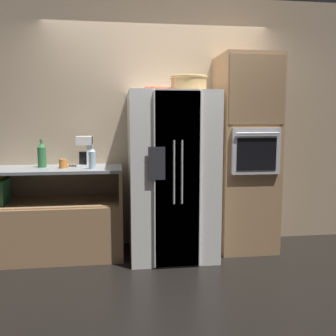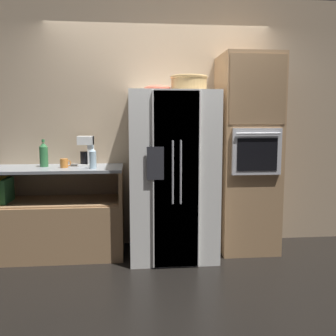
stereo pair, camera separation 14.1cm
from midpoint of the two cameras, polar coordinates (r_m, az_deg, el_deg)
name	(u,v)px [view 1 (the left image)]	position (r m, az deg, el deg)	size (l,w,h in m)	color
ground_plane	(163,257)	(4.07, -1.73, -13.40)	(20.00, 20.00, 0.00)	black
wall_back	(158,123)	(4.33, -2.54, 6.79)	(12.00, 0.06, 2.80)	tan
counter_left	(56,224)	(4.17, -17.63, -8.20)	(1.37, 0.63, 0.95)	#A87F56
refrigerator	(171,175)	(3.94, -0.49, -1.07)	(0.89, 0.84, 1.73)	white
wall_oven	(245,154)	(4.20, 10.77, 2.11)	(0.62, 0.68, 2.13)	#A87F56
wicker_basket	(189,83)	(3.87, 2.12, 12.80)	(0.38, 0.38, 0.15)	tan
fruit_bowl	(158,88)	(3.85, -2.68, 12.05)	(0.27, 0.27, 0.06)	#DB664C
bottle_tall	(92,158)	(3.86, -12.48, 1.47)	(0.07, 0.07, 0.24)	silver
bottle_short	(42,155)	(4.13, -19.60, 1.91)	(0.09, 0.09, 0.29)	#33723F
mug	(63,164)	(4.00, -16.66, 0.64)	(0.11, 0.08, 0.09)	orange
coffee_maker	(86,150)	(4.07, -13.31, 2.68)	(0.16, 0.17, 0.32)	white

